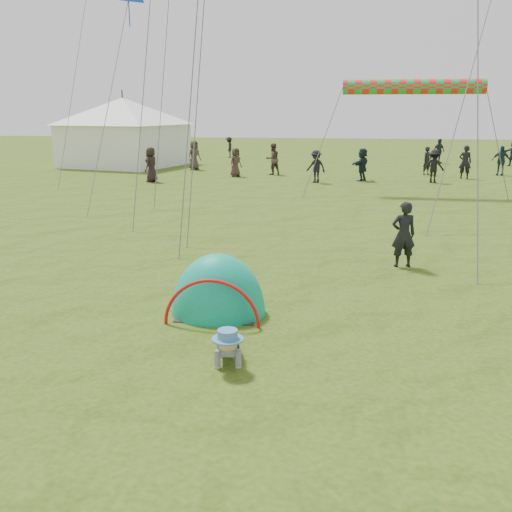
% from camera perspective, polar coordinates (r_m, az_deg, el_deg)
% --- Properties ---
extents(ground, '(140.00, 140.00, 0.00)m').
position_cam_1_polar(ground, '(8.25, 2.50, -11.61)').
color(ground, '#244B0C').
extents(crawling_toddler, '(0.73, 0.93, 0.63)m').
position_cam_1_polar(crawling_toddler, '(8.41, -2.83, -8.72)').
color(crawling_toddler, black).
rests_on(crawling_toddler, ground).
extents(popup_tent, '(1.80, 1.50, 2.24)m').
position_cam_1_polar(popup_tent, '(10.52, -3.78, -5.73)').
color(popup_tent, '#057B87').
rests_on(popup_tent, ground).
extents(standing_adult, '(0.64, 0.49, 1.57)m').
position_cam_1_polar(standing_adult, '(13.82, 14.54, 2.10)').
color(standing_adult, black).
rests_on(standing_adult, ground).
extents(event_marquee, '(8.18, 8.18, 4.73)m').
position_cam_1_polar(event_marquee, '(39.45, -13.06, 12.21)').
color(event_marquee, white).
rests_on(event_marquee, ground).
extents(crowd_person_0, '(0.70, 0.67, 1.60)m').
position_cam_1_polar(crowd_person_0, '(34.48, 16.76, 9.11)').
color(crowd_person_0, black).
rests_on(crowd_person_0, ground).
extents(crowd_person_1, '(1.10, 1.07, 1.78)m').
position_cam_1_polar(crowd_person_1, '(33.12, 1.68, 9.67)').
color(crowd_person_1, '#463631').
rests_on(crowd_person_1, ground).
extents(crowd_person_2, '(1.04, 0.93, 1.70)m').
position_cam_1_polar(crowd_person_2, '(42.26, 17.81, 9.96)').
color(crowd_person_2, '#1F2E34').
rests_on(crowd_person_2, ground).
extents(crowd_person_3, '(0.78, 1.12, 1.59)m').
position_cam_1_polar(crowd_person_3, '(45.43, -2.71, 10.81)').
color(crowd_person_3, black).
rests_on(crowd_person_3, ground).
extents(crowd_person_4, '(0.86, 0.93, 1.59)m').
position_cam_1_polar(crowd_person_4, '(32.13, -2.06, 9.34)').
color(crowd_person_4, '#392B27').
rests_on(crowd_person_4, ground).
extents(crowd_person_6, '(0.69, 0.50, 1.78)m').
position_cam_1_polar(crowd_person_6, '(33.13, 20.18, 8.81)').
color(crowd_person_6, black).
rests_on(crowd_person_6, ground).
extents(crowd_person_8, '(1.06, 0.76, 1.66)m').
position_cam_1_polar(crowd_person_8, '(35.61, 23.29, 8.76)').
color(crowd_person_8, '#22353E').
rests_on(crowd_person_8, ground).
extents(crowd_person_9, '(1.24, 1.00, 1.68)m').
position_cam_1_polar(crowd_person_9, '(30.78, 17.38, 8.57)').
color(crowd_person_9, black).
rests_on(crowd_person_9, ground).
extents(crowd_person_10, '(0.99, 1.04, 1.80)m').
position_cam_1_polar(crowd_person_10, '(36.12, -6.20, 9.99)').
color(crowd_person_10, '#3F3427').
rests_on(crowd_person_10, ground).
extents(crowd_person_11, '(1.13, 1.64, 1.70)m').
position_cam_1_polar(crowd_person_11, '(30.64, 10.58, 8.97)').
color(crowd_person_11, black).
rests_on(crowd_person_11, ground).
extents(crowd_person_15, '(1.23, 1.03, 1.65)m').
position_cam_1_polar(crowd_person_15, '(29.58, 6.02, 8.90)').
color(crowd_person_15, black).
rests_on(crowd_person_15, ground).
extents(crowd_person_16, '(0.72, 0.96, 1.78)m').
position_cam_1_polar(crowd_person_16, '(30.20, -10.44, 8.98)').
color(crowd_person_16, black).
rests_on(crowd_person_16, ground).
extents(rainbow_tube_kite, '(5.99, 0.64, 0.64)m').
position_cam_1_polar(rainbow_tube_kite, '(26.47, 15.44, 16.01)').
color(rainbow_tube_kite, red).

